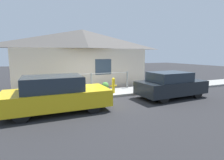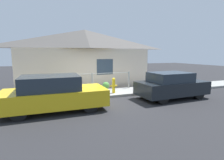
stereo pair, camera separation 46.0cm
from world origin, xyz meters
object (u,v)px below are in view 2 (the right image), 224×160
(fire_hydrant, at_px, (114,85))
(potted_plant_near_hydrant, at_px, (106,86))
(car_right, at_px, (171,85))
(potted_plant_by_fence, at_px, (65,89))
(car_left, at_px, (54,93))

(fire_hydrant, xyz_separation_m, potted_plant_near_hydrant, (-0.28, 0.55, -0.13))
(car_right, xyz_separation_m, potted_plant_by_fence, (-5.16, 2.24, -0.24))
(car_left, bearing_deg, potted_plant_near_hydrant, 37.65)
(potted_plant_by_fence, bearing_deg, car_left, -105.21)
(potted_plant_near_hydrant, relative_size, potted_plant_by_fence, 0.93)
(potted_plant_near_hydrant, distance_m, potted_plant_by_fence, 2.33)
(car_right, distance_m, potted_plant_near_hydrant, 3.62)
(car_left, bearing_deg, car_right, 0.37)
(car_right, xyz_separation_m, fire_hydrant, (-2.55, 1.69, -0.10))
(car_right, relative_size, potted_plant_by_fence, 6.31)
(car_left, height_order, car_right, car_left)
(car_left, relative_size, car_right, 1.10)
(car_right, relative_size, fire_hydrant, 4.33)
(car_left, xyz_separation_m, potted_plant_near_hydrant, (2.94, 2.23, -0.27))
(car_right, height_order, fire_hydrant, car_right)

